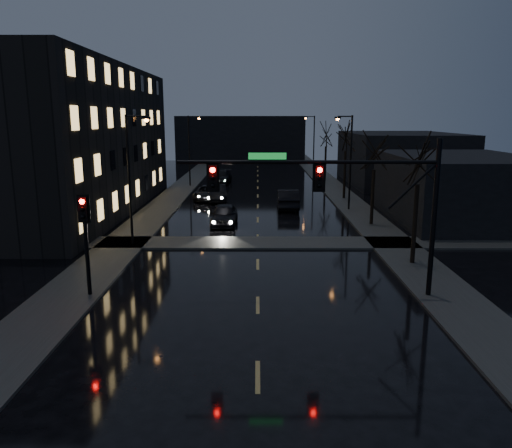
{
  "coord_description": "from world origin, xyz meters",
  "views": [
    {
      "loc": [
        -0.0,
        -12.08,
        7.87
      ],
      "look_at": [
        -0.08,
        9.59,
        3.2
      ],
      "focal_mm": 35.0,
      "sensor_mm": 36.0,
      "label": 1
    }
  ],
  "objects_px": {
    "oncoming_car_d": "(221,177)",
    "oncoming_car_a": "(224,215)",
    "lead_car": "(288,199)",
    "oncoming_car_b": "(217,193)",
    "oncoming_car_c": "(208,193)"
  },
  "relations": [
    {
      "from": "lead_car",
      "to": "oncoming_car_c",
      "type": "bearing_deg",
      "value": -32.15
    },
    {
      "from": "oncoming_car_b",
      "to": "oncoming_car_c",
      "type": "relative_size",
      "value": 0.94
    },
    {
      "from": "oncoming_car_a",
      "to": "oncoming_car_b",
      "type": "height_order",
      "value": "oncoming_car_b"
    },
    {
      "from": "oncoming_car_a",
      "to": "oncoming_car_d",
      "type": "distance_m",
      "value": 23.43
    },
    {
      "from": "oncoming_car_a",
      "to": "oncoming_car_c",
      "type": "bearing_deg",
      "value": 103.65
    },
    {
      "from": "oncoming_car_d",
      "to": "lead_car",
      "type": "relative_size",
      "value": 1.05
    },
    {
      "from": "oncoming_car_a",
      "to": "oncoming_car_b",
      "type": "relative_size",
      "value": 0.96
    },
    {
      "from": "oncoming_car_a",
      "to": "oncoming_car_b",
      "type": "bearing_deg",
      "value": 99.35
    },
    {
      "from": "oncoming_car_a",
      "to": "oncoming_car_c",
      "type": "relative_size",
      "value": 0.91
    },
    {
      "from": "oncoming_car_b",
      "to": "oncoming_car_d",
      "type": "relative_size",
      "value": 0.87
    },
    {
      "from": "oncoming_car_a",
      "to": "oncoming_car_c",
      "type": "xyz_separation_m",
      "value": [
        -2.36,
        11.42,
        -0.08
      ]
    },
    {
      "from": "oncoming_car_a",
      "to": "lead_car",
      "type": "distance_m",
      "value": 8.4
    },
    {
      "from": "oncoming_car_b",
      "to": "lead_car",
      "type": "height_order",
      "value": "lead_car"
    },
    {
      "from": "oncoming_car_d",
      "to": "oncoming_car_a",
      "type": "bearing_deg",
      "value": -79.52
    },
    {
      "from": "oncoming_car_a",
      "to": "lead_car",
      "type": "xyz_separation_m",
      "value": [
        5.1,
        6.68,
        0.08
      ]
    }
  ]
}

